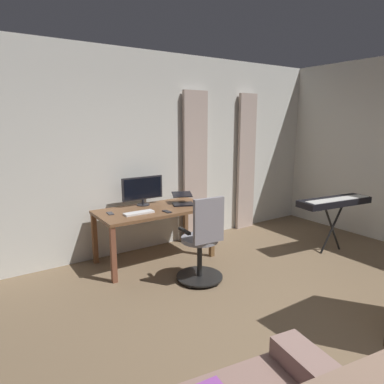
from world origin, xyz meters
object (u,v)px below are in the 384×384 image
at_px(desk, 154,215).
at_px(computer_monitor, 143,189).
at_px(office_chair, 203,244).
at_px(cell_phone_by_monitor, 110,213).
at_px(piano_keyboard, 335,203).
at_px(laptop, 183,200).
at_px(cell_phone_face_up, 167,212).
at_px(computer_keyboard, 139,213).

xyz_separation_m(desk, computer_monitor, (0.04, -0.26, 0.31)).
xyz_separation_m(office_chair, cell_phone_by_monitor, (0.74, -0.99, 0.25)).
xyz_separation_m(computer_monitor, piano_keyboard, (-2.32, 1.43, -0.22)).
bearing_deg(laptop, desk, 23.08).
bearing_deg(computer_monitor, piano_keyboard, 148.36).
bearing_deg(laptop, computer_monitor, -5.02).
xyz_separation_m(desk, cell_phone_face_up, (-0.06, 0.24, 0.09)).
bearing_deg(computer_keyboard, laptop, -170.47).
bearing_deg(cell_phone_by_monitor, office_chair, 132.00).
distance_m(desk, computer_monitor, 0.41).
height_order(desk, cell_phone_by_monitor, cell_phone_by_monitor).
relative_size(computer_keyboard, piano_keyboard, 0.33).
relative_size(computer_monitor, cell_phone_face_up, 4.18).
bearing_deg(desk, office_chair, 99.65).
bearing_deg(office_chair, computer_monitor, 104.36).
distance_m(computer_keyboard, cell_phone_by_monitor, 0.37).
relative_size(cell_phone_by_monitor, piano_keyboard, 0.12).
relative_size(desk, computer_keyboard, 3.91).
bearing_deg(desk, laptop, 179.80).
height_order(computer_monitor, laptop, computer_monitor).
distance_m(desk, laptop, 0.47).
bearing_deg(piano_keyboard, cell_phone_face_up, -15.03).
bearing_deg(desk, piano_keyboard, 152.93).
bearing_deg(piano_keyboard, office_chair, 0.67).
relative_size(office_chair, computer_keyboard, 2.71).
relative_size(laptop, cell_phone_face_up, 2.85).
height_order(laptop, piano_keyboard, laptop).
height_order(computer_monitor, computer_keyboard, computer_monitor).
bearing_deg(computer_keyboard, computer_monitor, -122.21).
height_order(laptop, cell_phone_face_up, laptop).
distance_m(desk, cell_phone_by_monitor, 0.60).
relative_size(computer_monitor, computer_keyboard, 1.55).
relative_size(desk, laptop, 3.71).
height_order(computer_keyboard, laptop, laptop).
bearing_deg(cell_phone_face_up, piano_keyboard, 152.78).
bearing_deg(cell_phone_by_monitor, laptop, -179.18).
bearing_deg(desk, computer_keyboard, 24.01).
bearing_deg(office_chair, cell_phone_face_up, 103.11).
relative_size(cell_phone_face_up, piano_keyboard, 0.12).
bearing_deg(office_chair, desk, 104.75).
relative_size(computer_keyboard, cell_phone_face_up, 2.70).
bearing_deg(cell_phone_by_monitor, piano_keyboard, 161.78).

